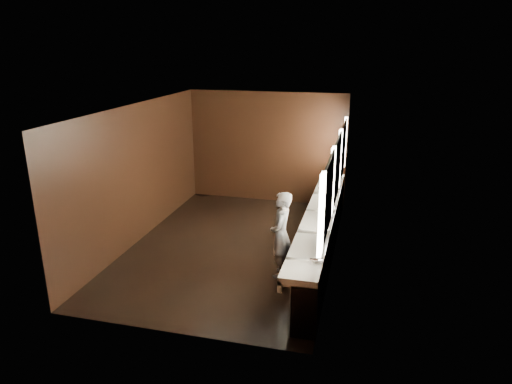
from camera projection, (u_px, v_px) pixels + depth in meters
The scene contains 10 objects.
floor at pixel (233, 246), 9.25m from camera, with size 6.00×6.00×0.00m, color black.
ceiling at pixel (231, 107), 8.38m from camera, with size 4.00×6.00×0.02m, color #2D2D2B.
wall_back at pixel (267, 147), 11.58m from camera, with size 4.00×0.02×2.80m, color black.
wall_front at pixel (166, 243), 6.05m from camera, with size 4.00×0.02×2.80m, color black.
wall_left at pixel (138, 173), 9.28m from camera, with size 0.02×6.00×2.80m, color black.
wall_right at pixel (337, 188), 8.35m from camera, with size 0.02×6.00×2.80m, color black.
sink_counter at pixel (323, 232), 8.68m from camera, with size 0.55×5.40×1.01m.
mirror_band at pixel (337, 169), 8.25m from camera, with size 0.06×5.03×1.15m.
person at pixel (281, 235), 7.87m from camera, with size 0.56×0.37×1.54m, color #84A3C5.
trash_bin at pixel (303, 267), 7.85m from camera, with size 0.33×0.33×0.51m, color black.
Camera 1 is at (2.51, -8.09, 3.92)m, focal length 32.00 mm.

